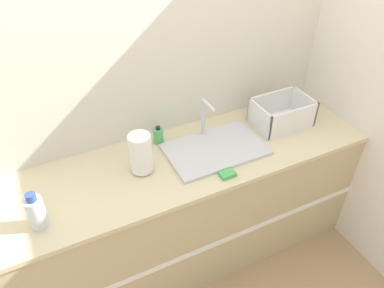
# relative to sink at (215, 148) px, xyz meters

# --- Properties ---
(wall_back) EXTENTS (4.86, 0.06, 2.60)m
(wall_back) POSITION_rel_sink_xyz_m (-0.28, 0.36, 0.38)
(wall_back) COLOR beige
(wall_back) RESTS_ON ground_plane
(wall_right) EXTENTS (0.06, 2.64, 2.60)m
(wall_right) POSITION_rel_sink_xyz_m (0.98, 0.01, 0.38)
(wall_right) COLOR silver
(wall_right) RESTS_ON ground_plane
(counter_cabinet) EXTENTS (2.49, 0.66, 0.91)m
(counter_cabinet) POSITION_rel_sink_xyz_m (-0.28, 0.01, -0.47)
(counter_cabinet) COLOR tan
(counter_cabinet) RESTS_ON ground_plane
(sink) EXTENTS (0.59, 0.38, 0.28)m
(sink) POSITION_rel_sink_xyz_m (0.00, 0.00, 0.00)
(sink) COLOR silver
(sink) RESTS_ON counter_cabinet
(paper_towel_roll) EXTENTS (0.13, 0.13, 0.24)m
(paper_towel_roll) POSITION_rel_sink_xyz_m (-0.46, 0.02, 0.11)
(paper_towel_roll) COLOR #4C4C51
(paper_towel_roll) RESTS_ON counter_cabinet
(dish_rack) EXTENTS (0.37, 0.25, 0.18)m
(dish_rack) POSITION_rel_sink_xyz_m (0.53, 0.05, 0.05)
(dish_rack) COLOR white
(dish_rack) RESTS_ON counter_cabinet
(bottle_clear) EXTENTS (0.09, 0.09, 0.21)m
(bottle_clear) POSITION_rel_sink_xyz_m (-1.05, -0.14, 0.08)
(bottle_clear) COLOR silver
(bottle_clear) RESTS_ON counter_cabinet
(soap_dispenser) EXTENTS (0.06, 0.06, 0.12)m
(soap_dispenser) POSITION_rel_sink_xyz_m (-0.28, 0.22, 0.03)
(soap_dispenser) COLOR #4CB266
(soap_dispenser) RESTS_ON counter_cabinet
(sponge) EXTENTS (0.09, 0.06, 0.02)m
(sponge) POSITION_rel_sink_xyz_m (-0.05, -0.23, -0.01)
(sponge) COLOR #4CB259
(sponge) RESTS_ON counter_cabinet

